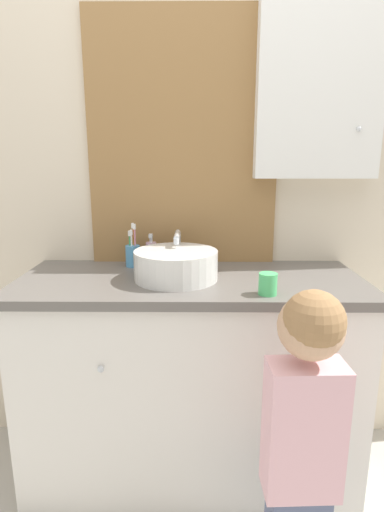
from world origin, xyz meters
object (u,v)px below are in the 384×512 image
at_px(sink_basin, 176,264).
at_px(soap_dispenser, 151,253).
at_px(drinking_cup, 268,284).
at_px(child_figure, 304,423).
at_px(toothbrush_holder, 133,254).

height_order(sink_basin, soap_dispenser, sink_basin).
height_order(soap_dispenser, drinking_cup, soap_dispenser).
distance_m(child_figure, drinking_cup, 0.45).
bearing_deg(sink_basin, drinking_cup, -29.82).
distance_m(toothbrush_holder, drinking_cup, 0.64).
bearing_deg(toothbrush_holder, child_figure, -49.77).
distance_m(sink_basin, drinking_cup, 0.37).
xyz_separation_m(soap_dispenser, drinking_cup, (0.44, -0.38, -0.02)).
bearing_deg(soap_dispenser, toothbrush_holder, -173.49).
distance_m(soap_dispenser, child_figure, 0.92).
relative_size(sink_basin, child_figure, 0.37).
bearing_deg(drinking_cup, sink_basin, 150.18).
bearing_deg(sink_basin, child_figure, -52.39).
bearing_deg(soap_dispenser, drinking_cup, -40.94).
height_order(toothbrush_holder, soap_dispenser, toothbrush_holder).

